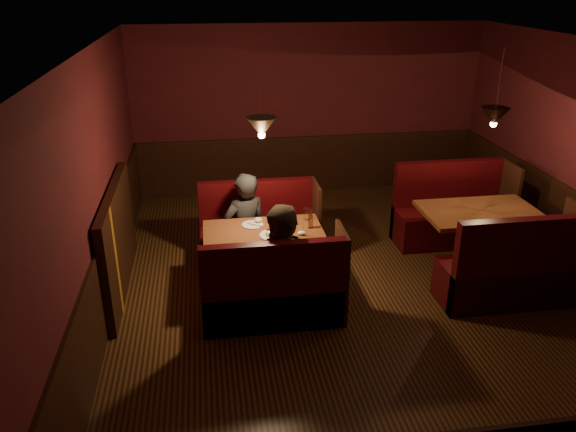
{
  "coord_description": "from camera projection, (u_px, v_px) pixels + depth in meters",
  "views": [
    {
      "loc": [
        -1.8,
        -5.96,
        3.61
      ],
      "look_at": [
        -0.87,
        0.15,
        0.95
      ],
      "focal_mm": 35.0,
      "sensor_mm": 36.0,
      "label": 1
    }
  ],
  "objects": [
    {
      "name": "main_table",
      "position": [
        265.0,
        244.0,
        6.83
      ],
      "size": [
        1.44,
        0.87,
        1.01
      ],
      "color": "brown",
      "rests_on": "ground"
    },
    {
      "name": "room",
      "position": [
        339.0,
        209.0,
        6.67
      ],
      "size": [
        6.02,
        7.02,
        2.92
      ],
      "color": "black",
      "rests_on": "ground"
    },
    {
      "name": "diner_a",
      "position": [
        245.0,
        209.0,
        7.22
      ],
      "size": [
        0.71,
        0.6,
        1.67
      ],
      "primitive_type": "imported",
      "rotation": [
        0.0,
        0.0,
        3.52
      ],
      "color": "black",
      "rests_on": "ground"
    },
    {
      "name": "main_bench_near",
      "position": [
        275.0,
        297.0,
        6.19
      ],
      "size": [
        1.58,
        0.57,
        1.08
      ],
      "color": "#390308",
      "rests_on": "ground"
    },
    {
      "name": "second_bench_far",
      "position": [
        451.0,
        216.0,
        8.17
      ],
      "size": [
        1.64,
        0.61,
        1.17
      ],
      "color": "#390308",
      "rests_on": "ground"
    },
    {
      "name": "main_bench_far",
      "position": [
        260.0,
        235.0,
        7.67
      ],
      "size": [
        1.58,
        0.57,
        1.08
      ],
      "color": "#390308",
      "rests_on": "ground"
    },
    {
      "name": "diner_b",
      "position": [
        286.0,
        250.0,
        6.11
      ],
      "size": [
        0.98,
        0.86,
        1.7
      ],
      "primitive_type": "imported",
      "rotation": [
        0.0,
        0.0,
        -0.3
      ],
      "color": "#3F3326",
      "rests_on": "ground"
    },
    {
      "name": "second_table",
      "position": [
        478.0,
        226.0,
        7.27
      ],
      "size": [
        1.48,
        0.95,
        0.84
      ],
      "color": "brown",
      "rests_on": "ground"
    },
    {
      "name": "second_bench_near",
      "position": [
        513.0,
        275.0,
        6.57
      ],
      "size": [
        1.64,
        0.61,
        1.17
      ],
      "color": "#390308",
      "rests_on": "ground"
    }
  ]
}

